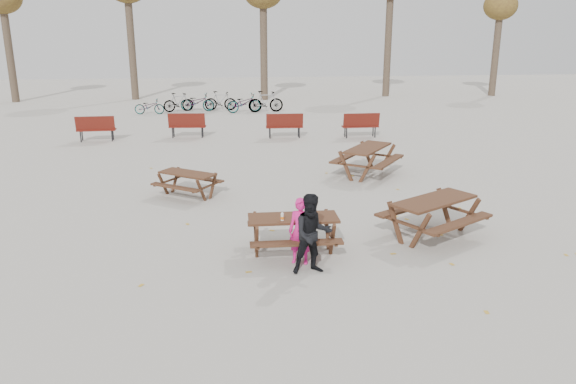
{
  "coord_description": "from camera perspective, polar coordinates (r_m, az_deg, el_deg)",
  "views": [
    {
      "loc": [
        -1.22,
        -10.55,
        4.47
      ],
      "look_at": [
        0.0,
        1.0,
        1.0
      ],
      "focal_mm": 35.0,
      "sensor_mm": 36.0,
      "label": 1
    }
  ],
  "objects": [
    {
      "name": "ground",
      "position": [
        11.53,
        0.52,
        -6.19
      ],
      "size": [
        80.0,
        80.0,
        0.0
      ],
      "primitive_type": "plane",
      "color": "gray",
      "rests_on": "ground"
    },
    {
      "name": "child",
      "position": [
        10.83,
        1.3,
        -4.0
      ],
      "size": [
        0.55,
        0.44,
        1.31
      ],
      "primitive_type": "imported",
      "rotation": [
        0.0,
        0.0,
        -0.3
      ],
      "color": "#D31A77",
      "rests_on": "ground"
    },
    {
      "name": "park_bench_row",
      "position": [
        23.13,
        -5.59,
        6.71
      ],
      "size": [
        12.21,
        1.29,
        1.03
      ],
      "color": "maroon",
      "rests_on": "ground"
    },
    {
      "name": "picnic_table_far",
      "position": [
        17.46,
        8.04,
        3.12
      ],
      "size": [
        2.54,
        2.63,
        0.88
      ],
      "primitive_type": null,
      "rotation": [
        0.0,
        0.0,
        0.95
      ],
      "color": "#351C13",
      "rests_on": "ground"
    },
    {
      "name": "adult",
      "position": [
        10.38,
        2.5,
        -4.29
      ],
      "size": [
        0.81,
        0.66,
        1.53
      ],
      "primitive_type": "imported",
      "rotation": [
        0.0,
        0.0,
        0.12
      ],
      "color": "black",
      "rests_on": "ground"
    },
    {
      "name": "fallen_leaves",
      "position": [
        13.9,
        1.4,
        -2.12
      ],
      "size": [
        11.0,
        11.0,
        0.01
      ],
      "primitive_type": null,
      "color": "#B58B2B",
      "rests_on": "ground"
    },
    {
      "name": "bread_roll",
      "position": [
        11.21,
        2.32,
        -2.31
      ],
      "size": [
        0.14,
        0.06,
        0.05
      ],
      "primitive_type": "ellipsoid",
      "color": "tan",
      "rests_on": "food_tray"
    },
    {
      "name": "main_picnic_table",
      "position": [
        11.31,
        0.53,
        -3.45
      ],
      "size": [
        1.8,
        1.45,
        0.78
      ],
      "color": "#351C13",
      "rests_on": "ground"
    },
    {
      "name": "bicycle_row",
      "position": [
        30.49,
        -7.33,
        9.01
      ],
      "size": [
        7.79,
        1.85,
        1.12
      ],
      "color": "black",
      "rests_on": "ground"
    },
    {
      "name": "food_tray",
      "position": [
        11.22,
        2.32,
        -2.52
      ],
      "size": [
        0.18,
        0.11,
        0.03
      ],
      "primitive_type": "cube",
      "color": "white",
      "rests_on": "main_picnic_table"
    },
    {
      "name": "picnic_table_north",
      "position": [
        15.38,
        -10.14,
        0.76
      ],
      "size": [
        1.98,
        1.9,
        0.66
      ],
      "primitive_type": null,
      "rotation": [
        0.0,
        0.0,
        -0.61
      ],
      "color": "#351C13",
      "rests_on": "ground"
    },
    {
      "name": "picnic_table_east",
      "position": [
        12.62,
        14.52,
        -2.59
      ],
      "size": [
        2.56,
        2.43,
        0.86
      ],
      "primitive_type": null,
      "rotation": [
        0.0,
        0.0,
        0.55
      ],
      "color": "#351C13",
      "rests_on": "ground"
    },
    {
      "name": "soda_bottle",
      "position": [
        11.02,
        -0.58,
        -2.57
      ],
      "size": [
        0.07,
        0.07,
        0.17
      ],
      "color": "silver",
      "rests_on": "main_picnic_table"
    }
  ]
}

